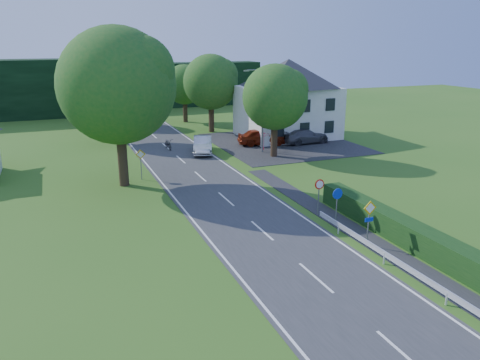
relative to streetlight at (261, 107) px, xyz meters
name	(u,v)px	position (x,y,z in m)	size (l,w,h in m)	color
ground	(405,356)	(-8.06, -30.00, -4.46)	(160.00, 160.00, 0.00)	#30601B
road	(217,191)	(-8.06, -10.00, -4.44)	(7.00, 80.00, 0.04)	#343436
footpath	(466,299)	(-3.11, -28.00, -4.44)	(1.50, 44.00, 0.04)	black
parking_pad	(283,143)	(3.94, 3.00, -4.44)	(14.00, 16.00, 0.04)	black
line_edge_left	(173,196)	(-11.31, -10.00, -4.42)	(0.12, 80.00, 0.01)	white
line_edge_right	(257,186)	(-4.81, -10.00, -4.42)	(0.12, 80.00, 0.01)	white
line_centre	(217,191)	(-8.06, -10.00, -4.42)	(0.12, 80.00, 0.01)	white
tree_main	(119,108)	(-14.06, -6.00, 1.36)	(9.40, 9.40, 11.64)	#19551B
tree_left_far	(108,103)	(-13.06, 10.00, -0.17)	(7.00, 7.00, 8.58)	#19551B
tree_right_far	(211,94)	(-1.06, 12.00, 0.08)	(7.40, 7.40, 9.09)	#19551B
tree_left_back	(101,93)	(-12.56, 22.00, -0.43)	(6.60, 6.60, 8.07)	#19551B
tree_right_back	(185,94)	(-2.06, 20.00, -0.68)	(6.20, 6.20, 7.56)	#19551B
tree_right_mid	(275,111)	(0.44, -2.00, -0.17)	(7.00, 7.00, 8.58)	#19551B
treeline_right	(171,85)	(-0.06, 36.00, -0.96)	(30.00, 5.00, 7.00)	black
house_white	(288,98)	(5.94, 6.00, -0.06)	(10.60, 8.40, 8.60)	silver
streetlight	(261,107)	(0.00, 0.00, 0.00)	(2.03, 0.18, 8.00)	slate
sign_priority_right	(369,215)	(-3.76, -22.02, -2.67)	(0.78, 0.09, 2.59)	slate
sign_roundabout	(337,200)	(-3.76, -19.02, -2.79)	(0.64, 0.08, 2.37)	slate
sign_speed_limit	(319,189)	(-3.76, -17.03, -2.70)	(0.64, 0.11, 2.37)	slate
sign_priority_left	(141,158)	(-12.56, -5.02, -2.75)	(0.78, 0.09, 2.44)	slate
moving_car	(203,145)	(-5.36, 1.81, -3.61)	(1.72, 4.92, 1.62)	#BABBBF
motorcycle	(168,144)	(-8.11, 4.62, -3.89)	(0.71, 2.04, 1.07)	black
parked_car_red	(262,137)	(1.45, 3.00, -3.57)	(2.01, 4.99, 1.70)	maroon
parked_car_silver_a	(267,129)	(3.92, 7.00, -3.59)	(1.76, 5.04, 1.66)	silver
parked_car_grey	(305,136)	(6.05, 2.00, -3.66)	(2.14, 5.26, 1.53)	#525157
parked_car_silver_b	(310,133)	(7.85, 4.00, -3.78)	(2.13, 4.61, 1.28)	#AAA9B0
parasol	(264,141)	(0.64, 0.65, -3.53)	(1.96, 1.99, 1.79)	red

